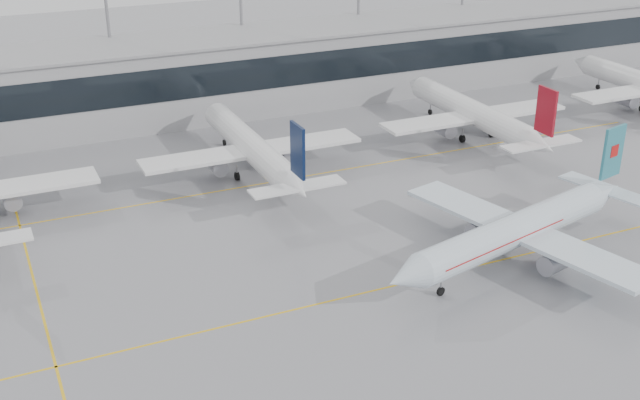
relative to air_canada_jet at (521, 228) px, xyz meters
name	(u,v)px	position (x,y,z in m)	size (l,w,h in m)	color
ground	(370,291)	(-17.35, 0.61, -3.67)	(320.00, 320.00, 0.00)	gray
taxi_line_main	(370,291)	(-17.35, 0.61, -3.67)	(120.00, 0.25, 0.01)	yellow
taxi_line_north	(263,184)	(-17.35, 30.61, -3.67)	(120.00, 0.25, 0.01)	yellow
taxi_line_cross	(35,285)	(-47.35, 15.61, -3.67)	(0.25, 60.00, 0.01)	yellow
terminal	(191,78)	(-17.35, 62.61, 2.33)	(180.00, 15.00, 12.00)	#969699
terminal_glass	(204,81)	(-17.35, 55.06, 3.83)	(180.00, 0.20, 5.00)	black
terminal_roof	(188,40)	(-17.35, 62.61, 8.53)	(182.00, 16.00, 0.40)	gray
light_masts	(177,25)	(-17.35, 68.61, 9.67)	(156.40, 1.00, 22.60)	gray
air_canada_jet	(521,228)	(0.00, 0.00, 0.00)	(36.38, 29.61, 11.57)	silver
parked_jet_c	(252,148)	(-17.35, 34.30, 0.04)	(29.64, 36.96, 11.72)	white
parked_jet_d	(474,114)	(17.65, 34.30, 0.04)	(29.64, 36.96, 11.72)	white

